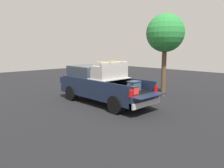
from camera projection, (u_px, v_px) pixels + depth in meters
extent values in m
plane|color=black|center=(104.00, 103.00, 11.24)|extent=(40.00, 40.00, 0.00)
cube|color=#162138|center=(104.00, 92.00, 11.14)|extent=(5.50, 1.92, 0.46)
cube|color=black|center=(121.00, 90.00, 10.25)|extent=(2.80, 1.80, 0.04)
cube|color=#162138|center=(106.00, 88.00, 9.58)|extent=(2.80, 0.06, 0.50)
cube|color=#162138|center=(133.00, 83.00, 10.85)|extent=(2.80, 0.06, 0.50)
cube|color=#162138|center=(102.00, 82.00, 11.19)|extent=(0.06, 1.80, 0.50)
cube|color=#162138|center=(149.00, 95.00, 9.06)|extent=(0.55, 1.80, 0.04)
cube|color=#B2B2B7|center=(110.00, 78.00, 10.72)|extent=(1.25, 1.92, 0.04)
cube|color=#162138|center=(88.00, 80.00, 12.03)|extent=(2.30, 1.92, 0.50)
cube|color=#2D3842|center=(89.00, 71.00, 11.87)|extent=(1.94, 1.76, 0.57)
cube|color=#162138|center=(75.00, 79.00, 13.00)|extent=(0.40, 1.82, 0.38)
cube|color=#B2B2B7|center=(146.00, 103.00, 9.22)|extent=(0.24, 1.92, 0.24)
cube|color=red|center=(131.00, 94.00, 8.61)|extent=(0.06, 0.20, 0.28)
cube|color=red|center=(156.00, 88.00, 9.81)|extent=(0.06, 0.20, 0.28)
cylinder|color=black|center=(72.00, 93.00, 11.82)|extent=(0.83, 0.30, 0.83)
cylinder|color=black|center=(96.00, 89.00, 13.02)|extent=(0.83, 0.30, 0.83)
cylinder|color=black|center=(116.00, 105.00, 9.33)|extent=(0.83, 0.30, 0.83)
cylinder|color=black|center=(141.00, 98.00, 10.53)|extent=(0.83, 0.30, 0.83)
cube|color=#335170|center=(134.00, 86.00, 10.03)|extent=(0.40, 0.55, 0.40)
cube|color=#23394E|center=(134.00, 82.00, 10.00)|extent=(0.44, 0.59, 0.05)
ellipsoid|color=black|center=(129.00, 87.00, 9.76)|extent=(0.20, 0.38, 0.40)
ellipsoid|color=black|center=(131.00, 89.00, 9.69)|extent=(0.09, 0.26, 0.18)
cube|color=red|center=(134.00, 91.00, 9.24)|extent=(0.26, 0.34, 0.30)
cube|color=#262628|center=(134.00, 87.00, 9.21)|extent=(0.28, 0.36, 0.04)
cube|color=#9E9993|center=(110.00, 74.00, 10.68)|extent=(0.87, 1.80, 0.42)
cube|color=#9E9993|center=(115.00, 66.00, 10.36)|extent=(0.16, 1.80, 0.40)
cube|color=#9E9993|center=(97.00, 68.00, 10.12)|extent=(0.63, 0.20, 0.22)
cube|color=#9E9993|center=(120.00, 67.00, 11.21)|extent=(0.63, 0.20, 0.22)
cube|color=yellow|center=(104.00, 62.00, 10.31)|extent=(0.97, 0.03, 0.02)
cube|color=yellow|center=(115.00, 61.00, 10.86)|extent=(0.97, 0.03, 0.02)
cylinder|color=brown|center=(164.00, 71.00, 12.69)|extent=(0.28, 0.28, 3.11)
sphere|color=#288237|center=(165.00, 33.00, 12.33)|extent=(2.22, 2.22, 2.22)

